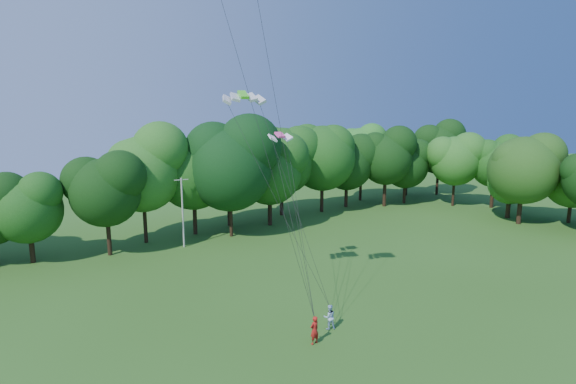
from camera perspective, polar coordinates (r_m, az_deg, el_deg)
utility_pole at (r=47.54m, az=-13.23°, el=-2.45°), size 1.46×0.18×7.30m
kite_flyer_left at (r=28.76m, az=3.37°, el=-17.11°), size 0.71×0.52×1.80m
kite_flyer_right at (r=30.57m, az=5.27°, el=-15.52°), size 0.98×0.87×1.67m
kite_green at (r=31.15m, az=-5.72°, el=12.19°), size 3.02×1.90×0.62m
kite_pink at (r=35.47m, az=-1.04°, el=7.27°), size 1.97×1.12×0.45m
tree_back_center at (r=49.75m, az=-7.44°, el=4.68°), size 10.16×10.16×14.78m
tree_back_east at (r=70.57m, az=9.33°, el=5.35°), size 8.82×8.82×12.83m
tree_flank_east at (r=62.17m, az=27.83°, el=3.85°), size 9.14×9.14×13.30m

